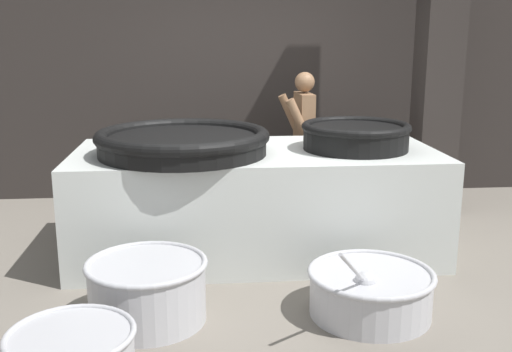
{
  "coord_description": "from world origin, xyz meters",
  "views": [
    {
      "loc": [
        -0.47,
        -5.07,
        1.91
      ],
      "look_at": [
        0.0,
        0.0,
        0.69
      ],
      "focal_mm": 42.0,
      "sensor_mm": 36.0,
      "label": 1
    }
  ],
  "objects_px": {
    "cook": "(303,137)",
    "prep_bowl_vegetables": "(370,290)",
    "giant_wok_near": "(183,141)",
    "giant_wok_far": "(356,135)",
    "prep_bowl_meat": "(147,288)"
  },
  "relations": [
    {
      "from": "giant_wok_near",
      "to": "prep_bowl_meat",
      "type": "relative_size",
      "value": 1.76
    },
    {
      "from": "giant_wok_far",
      "to": "prep_bowl_meat",
      "type": "xyz_separation_m",
      "value": [
        -1.72,
        -1.22,
        -0.82
      ]
    },
    {
      "from": "cook",
      "to": "prep_bowl_meat",
      "type": "relative_size",
      "value": 1.84
    },
    {
      "from": "giant_wok_near",
      "to": "prep_bowl_meat",
      "type": "xyz_separation_m",
      "value": [
        -0.23,
        -1.14,
        -0.8
      ]
    },
    {
      "from": "giant_wok_far",
      "to": "prep_bowl_meat",
      "type": "height_order",
      "value": "giant_wok_far"
    },
    {
      "from": "giant_wok_far",
      "to": "prep_bowl_vegetables",
      "type": "height_order",
      "value": "giant_wok_far"
    },
    {
      "from": "cook",
      "to": "prep_bowl_vegetables",
      "type": "relative_size",
      "value": 1.45
    },
    {
      "from": "giant_wok_near",
      "to": "prep_bowl_vegetables",
      "type": "height_order",
      "value": "giant_wok_near"
    },
    {
      "from": "giant_wok_far",
      "to": "prep_bowl_vegetables",
      "type": "bearing_deg",
      "value": -98.47
    },
    {
      "from": "prep_bowl_meat",
      "to": "cook",
      "type": "bearing_deg",
      "value": 59.13
    },
    {
      "from": "giant_wok_near",
      "to": "cook",
      "type": "height_order",
      "value": "cook"
    },
    {
      "from": "giant_wok_near",
      "to": "cook",
      "type": "relative_size",
      "value": 0.96
    },
    {
      "from": "cook",
      "to": "prep_bowl_meat",
      "type": "bearing_deg",
      "value": 56.73
    },
    {
      "from": "giant_wok_near",
      "to": "prep_bowl_vegetables",
      "type": "relative_size",
      "value": 1.39
    },
    {
      "from": "giant_wok_far",
      "to": "prep_bowl_vegetables",
      "type": "distance_m",
      "value": 1.55
    }
  ]
}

